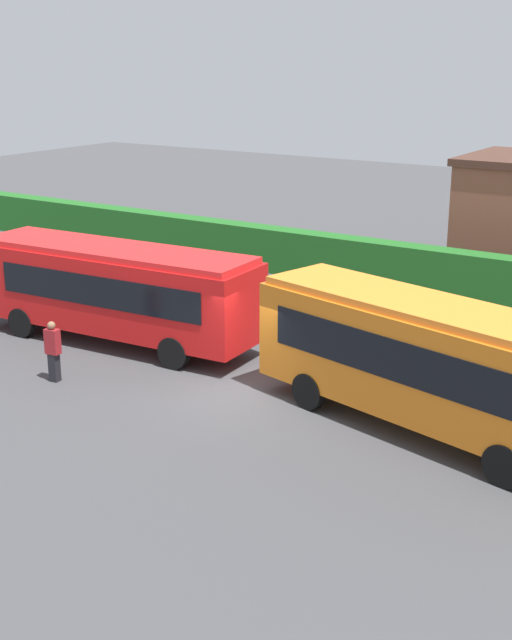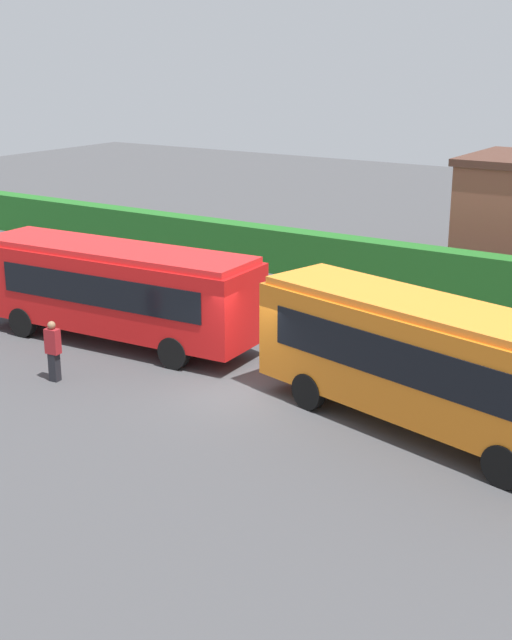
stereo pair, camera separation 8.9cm
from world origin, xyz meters
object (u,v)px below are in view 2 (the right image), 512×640
bus_red (115,287)px  traffic_cone (231,283)px  bus_orange (428,359)px  person_center (53,349)px  person_left (136,292)px

bus_red → traffic_cone: size_ratio=16.84×
bus_orange → person_center: 10.64m
person_left → traffic_cone: (0.54, 5.08, -0.72)m
person_left → traffic_cone: size_ratio=3.18×
traffic_cone → person_left: bearing=-96.0°
bus_red → traffic_cone: 7.45m
person_center → person_left: bearing=-166.7°
person_left → person_center: size_ratio=1.06×
person_center → traffic_cone: person_center is taller
bus_red → bus_orange: size_ratio=1.03×
bus_red → bus_orange: (11.16, -1.05, 0.08)m
bus_orange → person_left: 12.70m
bus_red → traffic_cone: bus_red is taller
bus_red → traffic_cone: (-0.56, 7.27, -1.53)m
person_center → traffic_cone: 11.06m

